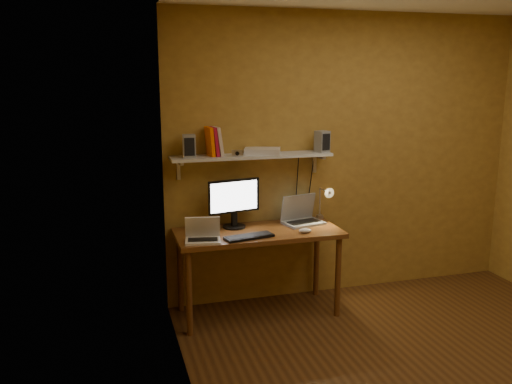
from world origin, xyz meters
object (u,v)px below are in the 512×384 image
object	(u,v)px
wall_shelf	(252,156)
speaker_right	(322,141)
mouse	(305,231)
speaker_left	(189,146)
keyboard	(249,237)
shelf_camera	(237,153)
desk	(258,240)
netbook	(203,234)
laptop	(301,216)
desk_lamp	(325,199)
monitor	(234,201)
router	(262,151)

from	to	relation	value
wall_shelf	speaker_right	distance (m)	0.65
mouse	speaker_left	size ratio (longest dim) A/B	0.57
keyboard	wall_shelf	bearing A→B (deg)	59.78
mouse	shelf_camera	size ratio (longest dim) A/B	1.14
wall_shelf	shelf_camera	size ratio (longest dim) A/B	14.94
desk	netbook	distance (m)	0.55
desk	laptop	world-z (taller)	laptop
speaker_right	speaker_left	bearing A→B (deg)	161.24
mouse	desk_lamp	bearing A→B (deg)	55.82
monitor	shelf_camera	world-z (taller)	shelf_camera
netbook	speaker_right	bearing A→B (deg)	26.61
laptop	router	size ratio (longest dim) A/B	1.25
monitor	netbook	bearing A→B (deg)	-148.16
desk_lamp	laptop	bearing A→B (deg)	178.01
keyboard	desk_lamp	distance (m)	0.87
monitor	speaker_left	size ratio (longest dim) A/B	2.47
wall_shelf	speaker_left	size ratio (longest dim) A/B	7.46
desk_lamp	speaker_right	bearing A→B (deg)	110.94
desk_lamp	desk	bearing A→B (deg)	-169.19
desk	desk_lamp	world-z (taller)	desk_lamp
netbook	speaker_left	distance (m)	0.75
desk	laptop	xyz separation A→B (m)	(0.44, 0.13, 0.15)
mouse	wall_shelf	bearing A→B (deg)	146.42
desk_lamp	shelf_camera	distance (m)	0.92
netbook	shelf_camera	bearing A→B (deg)	48.61
laptop	speaker_left	xyz separation A→B (m)	(-0.98, 0.06, 0.65)
wall_shelf	keyboard	distance (m)	0.72
desk	shelf_camera	bearing A→B (deg)	139.99
keyboard	speaker_left	size ratio (longest dim) A/B	2.15
laptop	desk_lamp	bearing A→B (deg)	-15.14
mouse	router	world-z (taller)	router
keyboard	desk_lamp	world-z (taller)	desk_lamp
wall_shelf	speaker_left	distance (m)	0.55
router	monitor	bearing A→B (deg)	-169.86
mouse	speaker_right	bearing A→B (deg)	62.46
shelf_camera	speaker_left	bearing A→B (deg)	170.61
router	shelf_camera	bearing A→B (deg)	-162.75
netbook	shelf_camera	xyz separation A→B (m)	(0.36, 0.28, 0.60)
speaker_right	router	distance (m)	0.55
wall_shelf	mouse	bearing A→B (deg)	-45.02
laptop	netbook	xyz separation A→B (m)	(-0.94, -0.29, -0.01)
speaker_right	mouse	bearing A→B (deg)	-147.17
wall_shelf	netbook	bearing A→B (deg)	-145.26
speaker_right	router	bearing A→B (deg)	159.42
monitor	shelf_camera	bearing A→B (deg)	-63.14
desk	wall_shelf	xyz separation A→B (m)	(0.00, 0.19, 0.69)
laptop	speaker_right	distance (m)	0.68
laptop	keyboard	xyz separation A→B (m)	(-0.57, -0.31, -0.06)
laptop	desk_lamp	distance (m)	0.26
mouse	shelf_camera	world-z (taller)	shelf_camera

